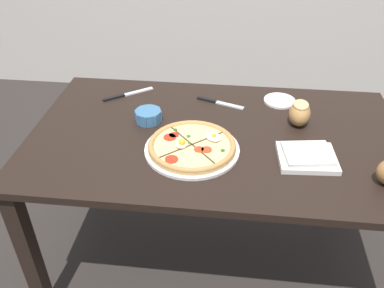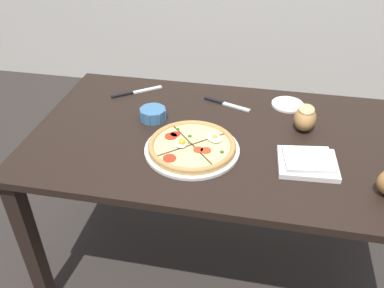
{
  "view_description": "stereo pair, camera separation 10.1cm",
  "coord_description": "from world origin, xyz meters",
  "px_view_note": "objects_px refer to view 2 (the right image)",
  "views": [
    {
      "loc": [
        0.05,
        -1.34,
        1.61
      ],
      "look_at": [
        -0.08,
        -0.12,
        0.75
      ],
      "focal_mm": 38.0,
      "sensor_mm": 36.0,
      "label": 1
    },
    {
      "loc": [
        0.15,
        -1.33,
        1.61
      ],
      "look_at": [
        -0.08,
        -0.12,
        0.75
      ],
      "focal_mm": 38.0,
      "sensor_mm": 36.0,
      "label": 2
    }
  ],
  "objects_px": {
    "ramekin_bowl": "(153,114)",
    "bread_piece_near": "(305,117)",
    "dining_table": "(218,153)",
    "pizza": "(192,146)",
    "napkin_folded": "(308,162)",
    "knife_spare": "(136,92)",
    "knife_main": "(226,104)",
    "side_saucer": "(288,105)"
  },
  "relations": [
    {
      "from": "ramekin_bowl",
      "to": "napkin_folded",
      "type": "height_order",
      "value": "ramekin_bowl"
    },
    {
      "from": "dining_table",
      "to": "pizza",
      "type": "bearing_deg",
      "value": -124.14
    },
    {
      "from": "pizza",
      "to": "napkin_folded",
      "type": "distance_m",
      "value": 0.42
    },
    {
      "from": "dining_table",
      "to": "knife_main",
      "type": "distance_m",
      "value": 0.26
    },
    {
      "from": "knife_spare",
      "to": "side_saucer",
      "type": "distance_m",
      "value": 0.69
    },
    {
      "from": "napkin_folded",
      "to": "bread_piece_near",
      "type": "bearing_deg",
      "value": 91.64
    },
    {
      "from": "dining_table",
      "to": "bread_piece_near",
      "type": "relative_size",
      "value": 12.01
    },
    {
      "from": "bread_piece_near",
      "to": "knife_spare",
      "type": "relative_size",
      "value": 0.59
    },
    {
      "from": "knife_main",
      "to": "bread_piece_near",
      "type": "bearing_deg",
      "value": -2.26
    },
    {
      "from": "knife_spare",
      "to": "side_saucer",
      "type": "relative_size",
      "value": 1.48
    },
    {
      "from": "knife_spare",
      "to": "side_saucer",
      "type": "height_order",
      "value": "same"
    },
    {
      "from": "napkin_folded",
      "to": "side_saucer",
      "type": "xyz_separation_m",
      "value": [
        -0.07,
        0.43,
        -0.01
      ]
    },
    {
      "from": "dining_table",
      "to": "knife_main",
      "type": "relative_size",
      "value": 6.88
    },
    {
      "from": "knife_main",
      "to": "pizza",
      "type": "bearing_deg",
      "value": -82.75
    },
    {
      "from": "knife_spare",
      "to": "napkin_folded",
      "type": "bearing_deg",
      "value": -64.73
    },
    {
      "from": "napkin_folded",
      "to": "bread_piece_near",
      "type": "xyz_separation_m",
      "value": [
        -0.01,
        0.25,
        0.04
      ]
    },
    {
      "from": "napkin_folded",
      "to": "knife_main",
      "type": "height_order",
      "value": "napkin_folded"
    },
    {
      "from": "pizza",
      "to": "napkin_folded",
      "type": "xyz_separation_m",
      "value": [
        0.42,
        -0.01,
        -0.0
      ]
    },
    {
      "from": "bread_piece_near",
      "to": "pizza",
      "type": "bearing_deg",
      "value": -150.36
    },
    {
      "from": "napkin_folded",
      "to": "knife_main",
      "type": "xyz_separation_m",
      "value": [
        -0.34,
        0.38,
        -0.01
      ]
    },
    {
      "from": "knife_main",
      "to": "ramekin_bowl",
      "type": "bearing_deg",
      "value": -127.98
    },
    {
      "from": "dining_table",
      "to": "napkin_folded",
      "type": "distance_m",
      "value": 0.38
    },
    {
      "from": "ramekin_bowl",
      "to": "bread_piece_near",
      "type": "relative_size",
      "value": 0.93
    },
    {
      "from": "bread_piece_near",
      "to": "knife_main",
      "type": "distance_m",
      "value": 0.36
    },
    {
      "from": "side_saucer",
      "to": "napkin_folded",
      "type": "bearing_deg",
      "value": -80.68
    },
    {
      "from": "dining_table",
      "to": "bread_piece_near",
      "type": "height_order",
      "value": "bread_piece_near"
    },
    {
      "from": "ramekin_bowl",
      "to": "knife_spare",
      "type": "distance_m",
      "value": 0.25
    },
    {
      "from": "dining_table",
      "to": "bread_piece_near",
      "type": "xyz_separation_m",
      "value": [
        0.33,
        0.11,
        0.14
      ]
    },
    {
      "from": "dining_table",
      "to": "pizza",
      "type": "relative_size",
      "value": 4.17
    },
    {
      "from": "dining_table",
      "to": "ramekin_bowl",
      "type": "xyz_separation_m",
      "value": [
        -0.29,
        0.07,
        0.12
      ]
    },
    {
      "from": "knife_main",
      "to": "side_saucer",
      "type": "xyz_separation_m",
      "value": [
        0.27,
        0.05,
        0.0
      ]
    },
    {
      "from": "napkin_folded",
      "to": "knife_spare",
      "type": "relative_size",
      "value": 1.04
    },
    {
      "from": "pizza",
      "to": "knife_main",
      "type": "bearing_deg",
      "value": 77.5
    },
    {
      "from": "knife_main",
      "to": "knife_spare",
      "type": "bearing_deg",
      "value": -164.56
    },
    {
      "from": "ramekin_bowl",
      "to": "knife_main",
      "type": "height_order",
      "value": "ramekin_bowl"
    },
    {
      "from": "dining_table",
      "to": "side_saucer",
      "type": "xyz_separation_m",
      "value": [
        0.27,
        0.29,
        0.09
      ]
    },
    {
      "from": "bread_piece_near",
      "to": "dining_table",
      "type": "bearing_deg",
      "value": -161.22
    },
    {
      "from": "napkin_folded",
      "to": "knife_spare",
      "type": "xyz_separation_m",
      "value": [
        -0.76,
        0.41,
        -0.01
      ]
    },
    {
      "from": "knife_main",
      "to": "knife_spare",
      "type": "height_order",
      "value": "same"
    },
    {
      "from": "ramekin_bowl",
      "to": "knife_spare",
      "type": "bearing_deg",
      "value": 123.66
    },
    {
      "from": "napkin_folded",
      "to": "side_saucer",
      "type": "height_order",
      "value": "napkin_folded"
    },
    {
      "from": "knife_spare",
      "to": "bread_piece_near",
      "type": "bearing_deg",
      "value": -48.76
    }
  ]
}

